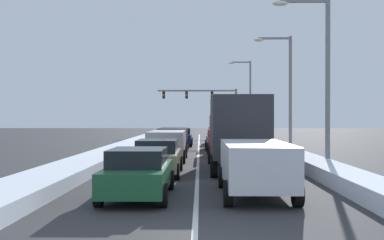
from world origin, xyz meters
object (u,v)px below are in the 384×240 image
object	(u,v)px
street_lamp_right_near	(320,67)
traffic_light_gantry	(208,100)
sedan_gray_right_lane_fourth	(218,139)
sedan_charcoal_right_lane_fifth	(217,136)
sedan_green_center_lane_nearest	(138,173)
sedan_navy_center_lane_fifth	(181,137)
suv_white_right_lane_nearest	(255,164)
suv_red_right_lane_third	(225,140)
suv_silver_center_lane_third	(167,143)
box_truck_right_lane_second	(237,129)
street_lamp_right_mid	(285,83)
street_lamp_right_far	(247,92)
sedan_tan_center_lane_second	(158,157)
suv_black_center_lane_fourth	(173,137)

from	to	relation	value
street_lamp_right_near	traffic_light_gantry	bearing A→B (deg)	96.28
sedan_gray_right_lane_fourth	sedan_charcoal_right_lane_fifth	xyz separation A→B (m)	(0.16, 6.99, 0.00)
sedan_charcoal_right_lane_fifth	sedan_green_center_lane_nearest	distance (m)	27.93
sedan_green_center_lane_nearest	sedan_navy_center_lane_fifth	size ratio (longest dim) A/B	1.00
sedan_navy_center_lane_fifth	suv_white_right_lane_nearest	bearing A→B (deg)	-82.27
sedan_charcoal_right_lane_fifth	sedan_navy_center_lane_fifth	world-z (taller)	same
suv_white_right_lane_nearest	sedan_navy_center_lane_fifth	bearing A→B (deg)	97.73
suv_red_right_lane_third	suv_silver_center_lane_third	size ratio (longest dim) A/B	1.00
suv_red_right_lane_third	suv_silver_center_lane_third	xyz separation A→B (m)	(-3.39, -2.66, 0.00)
box_truck_right_lane_second	sedan_gray_right_lane_fourth	world-z (taller)	box_truck_right_lane_second
box_truck_right_lane_second	street_lamp_right_mid	bearing A→B (deg)	68.89
suv_white_right_lane_nearest	street_lamp_right_far	size ratio (longest dim) A/B	0.55
street_lamp_right_near	suv_white_right_lane_nearest	bearing A→B (deg)	-118.36
sedan_charcoal_right_lane_fifth	street_lamp_right_near	bearing A→B (deg)	-78.98
suv_silver_center_lane_third	traffic_light_gantry	size ratio (longest dim) A/B	0.46
sedan_green_center_lane_nearest	street_lamp_right_near	xyz separation A→B (m)	(7.41, 7.32, 4.02)
box_truck_right_lane_second	suv_silver_center_lane_third	size ratio (longest dim) A/B	1.47
sedan_tan_center_lane_second	street_lamp_right_mid	xyz separation A→B (m)	(7.71, 12.54, 4.07)
sedan_charcoal_right_lane_fifth	traffic_light_gantry	distance (m)	20.45
sedan_gray_right_lane_fourth	sedan_navy_center_lane_fifth	distance (m)	5.40
suv_red_right_lane_third	traffic_light_gantry	distance (m)	33.31
suv_red_right_lane_third	suv_black_center_lane_fourth	bearing A→B (deg)	126.24
box_truck_right_lane_second	suv_red_right_lane_third	xyz separation A→B (m)	(-0.15, 7.48, -0.88)
sedan_tan_center_lane_second	street_lamp_right_near	bearing A→B (deg)	13.41
street_lamp_right_near	sedan_charcoal_right_lane_fifth	bearing A→B (deg)	101.02
sedan_charcoal_right_lane_fifth	street_lamp_right_near	xyz separation A→B (m)	(3.97, -20.40, 4.02)
suv_white_right_lane_nearest	box_truck_right_lane_second	distance (m)	6.95
box_truck_right_lane_second	sedan_navy_center_lane_fifth	xyz separation A→B (m)	(-3.33, 18.00, -1.14)
traffic_light_gantry	street_lamp_right_mid	size ratio (longest dim) A/B	1.31
suv_red_right_lane_third	sedan_navy_center_lane_fifth	xyz separation A→B (m)	(-3.18, 10.52, -0.25)
suv_red_right_lane_third	sedan_gray_right_lane_fourth	distance (m)	6.06
suv_black_center_lane_fourth	street_lamp_right_mid	xyz separation A→B (m)	(7.84, -1.30, 3.82)
suv_red_right_lane_third	sedan_tan_center_lane_second	xyz separation A→B (m)	(-3.34, -9.10, -0.25)
sedan_gray_right_lane_fourth	suv_black_center_lane_fourth	xyz separation A→B (m)	(-3.32, -1.32, 0.25)
traffic_light_gantry	suv_silver_center_lane_third	bearing A→B (deg)	-94.68
street_lamp_right_near	sedan_navy_center_lane_fifth	bearing A→B (deg)	111.85
sedan_charcoal_right_lane_fifth	street_lamp_right_mid	distance (m)	11.31
sedan_gray_right_lane_fourth	traffic_light_gantry	size ratio (longest dim) A/B	0.42
suv_white_right_lane_nearest	sedan_tan_center_lane_second	distance (m)	6.36
suv_white_right_lane_nearest	sedan_navy_center_lane_fifth	world-z (taller)	suv_white_right_lane_nearest
street_lamp_right_near	suv_black_center_lane_fourth	bearing A→B (deg)	121.66
suv_silver_center_lane_third	street_lamp_right_near	world-z (taller)	street_lamp_right_near
sedan_charcoal_right_lane_fifth	street_lamp_right_mid	xyz separation A→B (m)	(4.35, -9.61, 4.07)
sedan_gray_right_lane_fourth	sedan_navy_center_lane_fifth	size ratio (longest dim) A/B	1.00
street_lamp_right_far	sedan_green_center_lane_nearest	bearing A→B (deg)	-100.53
box_truck_right_lane_second	suv_red_right_lane_third	world-z (taller)	box_truck_right_lane_second
street_lamp_right_near	street_lamp_right_mid	distance (m)	10.80
sedan_charcoal_right_lane_fifth	traffic_light_gantry	size ratio (longest dim) A/B	0.42
suv_silver_center_lane_third	suv_red_right_lane_third	bearing A→B (deg)	38.08
sedan_green_center_lane_nearest	street_lamp_right_mid	bearing A→B (deg)	66.72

